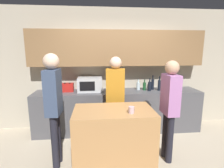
{
  "coord_description": "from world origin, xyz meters",
  "views": [
    {
      "loc": [
        -0.5,
        -2.29,
        1.8
      ],
      "look_at": [
        -0.22,
        0.48,
        1.25
      ],
      "focal_mm": 28.0,
      "sensor_mm": 36.0,
      "label": 1
    }
  ],
  "objects_px": {
    "bottle_2": "(150,86)",
    "person_center": "(54,101)",
    "toaster": "(67,87)",
    "bottle_4": "(159,85)",
    "bottle_5": "(164,85)",
    "person_left": "(115,93)",
    "microwave": "(90,84)",
    "bottle_0": "(138,86)",
    "bottle_3": "(153,84)",
    "person_right": "(170,103)",
    "potted_plant": "(171,81)",
    "bottle_1": "(144,86)",
    "cup_0": "(131,110)"
  },
  "relations": [
    {
      "from": "person_right",
      "to": "bottle_1",
      "type": "bearing_deg",
      "value": 2.72
    },
    {
      "from": "potted_plant",
      "to": "bottle_1",
      "type": "xyz_separation_m",
      "value": [
        -0.62,
        -0.03,
        -0.11
      ]
    },
    {
      "from": "person_right",
      "to": "cup_0",
      "type": "bearing_deg",
      "value": 105.21
    },
    {
      "from": "bottle_0",
      "to": "bottle_4",
      "type": "distance_m",
      "value": 0.46
    },
    {
      "from": "person_left",
      "to": "person_right",
      "type": "relative_size",
      "value": 1.02
    },
    {
      "from": "bottle_0",
      "to": "bottle_3",
      "type": "xyz_separation_m",
      "value": [
        0.32,
        -0.02,
        0.03
      ]
    },
    {
      "from": "potted_plant",
      "to": "person_right",
      "type": "distance_m",
      "value": 1.34
    },
    {
      "from": "toaster",
      "to": "potted_plant",
      "type": "bearing_deg",
      "value": 0.0
    },
    {
      "from": "person_left",
      "to": "bottle_2",
      "type": "bearing_deg",
      "value": -139.44
    },
    {
      "from": "person_center",
      "to": "bottle_5",
      "type": "bearing_deg",
      "value": 120.05
    },
    {
      "from": "bottle_1",
      "to": "person_right",
      "type": "height_order",
      "value": "person_right"
    },
    {
      "from": "potted_plant",
      "to": "bottle_4",
      "type": "height_order",
      "value": "potted_plant"
    },
    {
      "from": "person_left",
      "to": "person_right",
      "type": "distance_m",
      "value": 1.0
    },
    {
      "from": "person_left",
      "to": "cup_0",
      "type": "bearing_deg",
      "value": 108.92
    },
    {
      "from": "microwave",
      "to": "bottle_0",
      "type": "relative_size",
      "value": 2.19
    },
    {
      "from": "microwave",
      "to": "cup_0",
      "type": "relative_size",
      "value": 5.23
    },
    {
      "from": "microwave",
      "to": "bottle_0",
      "type": "height_order",
      "value": "microwave"
    },
    {
      "from": "potted_plant",
      "to": "person_right",
      "type": "height_order",
      "value": "person_right"
    },
    {
      "from": "person_right",
      "to": "bottle_5",
      "type": "bearing_deg",
      "value": -18.09
    },
    {
      "from": "bottle_0",
      "to": "person_right",
      "type": "relative_size",
      "value": 0.15
    },
    {
      "from": "bottle_3",
      "to": "potted_plant",
      "type": "bearing_deg",
      "value": -0.36
    },
    {
      "from": "bottle_3",
      "to": "person_center",
      "type": "relative_size",
      "value": 0.19
    },
    {
      "from": "cup_0",
      "to": "person_left",
      "type": "height_order",
      "value": "person_left"
    },
    {
      "from": "microwave",
      "to": "bottle_2",
      "type": "bearing_deg",
      "value": -4.69
    },
    {
      "from": "toaster",
      "to": "bottle_4",
      "type": "height_order",
      "value": "bottle_4"
    },
    {
      "from": "bottle_1",
      "to": "cup_0",
      "type": "height_order",
      "value": "bottle_1"
    },
    {
      "from": "cup_0",
      "to": "person_center",
      "type": "xyz_separation_m",
      "value": [
        -1.13,
        0.22,
        0.1
      ]
    },
    {
      "from": "toaster",
      "to": "person_left",
      "type": "height_order",
      "value": "person_left"
    },
    {
      "from": "toaster",
      "to": "person_center",
      "type": "xyz_separation_m",
      "value": [
        -0.02,
        -1.18,
        0.05
      ]
    },
    {
      "from": "bottle_4",
      "to": "potted_plant",
      "type": "bearing_deg",
      "value": 17.73
    },
    {
      "from": "person_left",
      "to": "toaster",
      "type": "bearing_deg",
      "value": -22.46
    },
    {
      "from": "person_left",
      "to": "bottle_4",
      "type": "bearing_deg",
      "value": -144.66
    },
    {
      "from": "toaster",
      "to": "bottle_4",
      "type": "distance_m",
      "value": 2.01
    },
    {
      "from": "bottle_3",
      "to": "person_center",
      "type": "xyz_separation_m",
      "value": [
        -1.91,
        -1.19,
        0.02
      ]
    },
    {
      "from": "bottle_1",
      "to": "bottle_5",
      "type": "relative_size",
      "value": 0.84
    },
    {
      "from": "toaster",
      "to": "bottle_2",
      "type": "relative_size",
      "value": 0.95
    },
    {
      "from": "toaster",
      "to": "person_center",
      "type": "distance_m",
      "value": 1.19
    },
    {
      "from": "bottle_2",
      "to": "person_center",
      "type": "relative_size",
      "value": 0.16
    },
    {
      "from": "bottle_3",
      "to": "bottle_0",
      "type": "bearing_deg",
      "value": 177.19
    },
    {
      "from": "microwave",
      "to": "bottle_1",
      "type": "relative_size",
      "value": 2.18
    },
    {
      "from": "bottle_5",
      "to": "cup_0",
      "type": "distance_m",
      "value": 1.66
    },
    {
      "from": "bottle_4",
      "to": "cup_0",
      "type": "relative_size",
      "value": 3.22
    },
    {
      "from": "bottle_3",
      "to": "person_right",
      "type": "height_order",
      "value": "person_right"
    },
    {
      "from": "cup_0",
      "to": "person_center",
      "type": "relative_size",
      "value": 0.06
    },
    {
      "from": "bottle_1",
      "to": "person_center",
      "type": "height_order",
      "value": "person_center"
    },
    {
      "from": "potted_plant",
      "to": "bottle_1",
      "type": "bearing_deg",
      "value": -177.11
    },
    {
      "from": "person_center",
      "to": "person_left",
      "type": "bearing_deg",
      "value": 123.18
    },
    {
      "from": "bottle_5",
      "to": "person_left",
      "type": "xyz_separation_m",
      "value": [
        -1.14,
        -0.52,
        -0.02
      ]
    },
    {
      "from": "toaster",
      "to": "cup_0",
      "type": "height_order",
      "value": "toaster"
    },
    {
      "from": "bottle_5",
      "to": "person_right",
      "type": "xyz_separation_m",
      "value": [
        -0.36,
        -1.13,
        -0.04
      ]
    }
  ]
}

